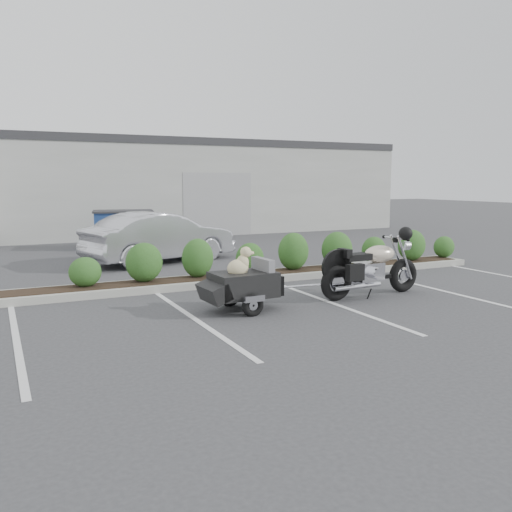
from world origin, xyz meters
name	(u,v)px	position (x,y,z in m)	size (l,w,h in m)	color
ground	(261,303)	(0.00, 0.00, 0.00)	(90.00, 90.00, 0.00)	#38383A
planter_kerb	(257,277)	(1.00, 2.20, 0.07)	(12.00, 1.00, 0.15)	#9E9E93
building	(96,187)	(0.00, 17.00, 2.00)	(26.00, 10.00, 4.00)	#9EA099
motorcycle	(372,269)	(2.25, -0.38, 0.55)	(2.41, 0.82, 1.38)	black
pet_trailer	(243,284)	(-0.54, -0.36, 0.48)	(1.92, 1.07, 1.14)	black
sedan	(160,237)	(-0.21, 5.87, 0.70)	(1.49, 4.28, 1.41)	silver
dumpster	(124,229)	(-0.45, 9.45, 0.65)	(2.18, 1.70, 1.29)	navy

